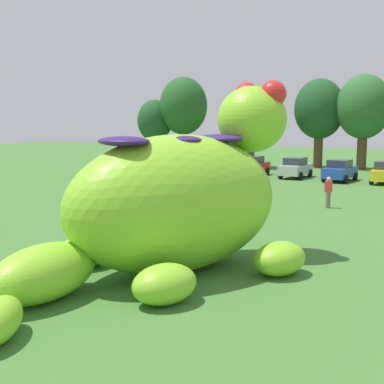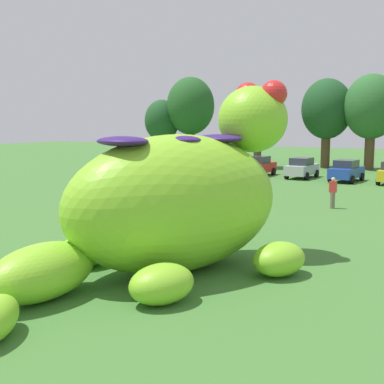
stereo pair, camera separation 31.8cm
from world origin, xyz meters
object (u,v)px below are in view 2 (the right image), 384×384
object	(u,v)px
giant_inflatable_creature	(177,201)
car_blue	(346,171)
spectator_near_inflatable	(333,193)
car_silver	(302,168)
car_red	(259,166)
spectator_mid_field	(163,177)

from	to	relation	value
giant_inflatable_creature	car_blue	size ratio (longest dim) A/B	2.85
giant_inflatable_creature	spectator_near_inflatable	xyz separation A→B (m)	(1.56, 14.29, -1.37)
car_silver	car_blue	size ratio (longest dim) A/B	0.98
car_red	car_blue	size ratio (longest dim) A/B	0.98
giant_inflatable_creature	spectator_mid_field	size ratio (longest dim) A/B	7.10
spectator_mid_field	car_red	bearing A→B (deg)	75.74
car_blue	spectator_mid_field	size ratio (longest dim) A/B	2.49
giant_inflatable_creature	car_red	world-z (taller)	giant_inflatable_creature
car_red	spectator_mid_field	distance (m)	11.68
car_silver	spectator_near_inflatable	xyz separation A→B (m)	(5.85, -14.16, -0.01)
spectator_near_inflatable	car_blue	bearing A→B (deg)	98.64
giant_inflatable_creature	spectator_mid_field	xyz separation A→B (m)	(-10.99, 17.18, -1.37)
spectator_mid_field	giant_inflatable_creature	bearing A→B (deg)	-57.38
spectator_near_inflatable	spectator_mid_field	world-z (taller)	same
giant_inflatable_creature	spectator_near_inflatable	world-z (taller)	giant_inflatable_creature
car_silver	giant_inflatable_creature	bearing A→B (deg)	-81.44
spectator_near_inflatable	car_silver	bearing A→B (deg)	112.43
car_silver	spectator_near_inflatable	distance (m)	15.32
car_red	car_blue	xyz separation A→B (m)	(7.65, -0.85, 0.00)
spectator_near_inflatable	spectator_mid_field	distance (m)	12.88
car_red	car_silver	xyz separation A→B (m)	(3.83, -0.04, 0.00)
car_red	spectator_near_inflatable	world-z (taller)	car_red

